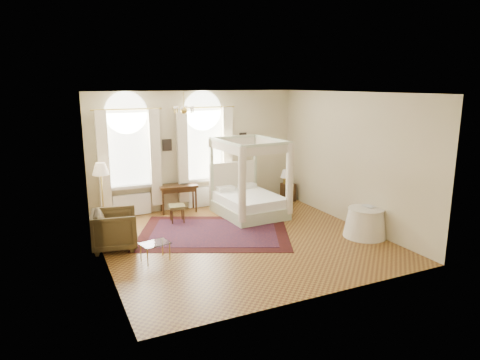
% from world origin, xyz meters
% --- Properties ---
extents(ground, '(6.00, 6.00, 0.00)m').
position_xyz_m(ground, '(0.00, 0.00, 0.00)').
color(ground, olive).
rests_on(ground, ground).
extents(room_walls, '(6.00, 6.00, 6.00)m').
position_xyz_m(room_walls, '(0.00, 0.00, 1.98)').
color(room_walls, beige).
rests_on(room_walls, ground).
extents(window_left, '(1.62, 0.27, 3.29)m').
position_xyz_m(window_left, '(-1.90, 2.87, 1.49)').
color(window_left, silver).
rests_on(window_left, room_walls).
extents(window_right, '(1.62, 0.27, 3.29)m').
position_xyz_m(window_right, '(0.20, 2.87, 1.49)').
color(window_right, silver).
rests_on(window_right, room_walls).
extents(chandelier, '(0.51, 0.45, 0.50)m').
position_xyz_m(chandelier, '(-0.90, 1.20, 2.91)').
color(chandelier, '#B1943B').
rests_on(chandelier, room_walls).
extents(wall_pictures, '(2.54, 0.03, 0.39)m').
position_xyz_m(wall_pictures, '(0.09, 2.97, 1.89)').
color(wall_pictures, black).
rests_on(wall_pictures, room_walls).
extents(canopy_bed, '(1.68, 2.01, 2.07)m').
position_xyz_m(canopy_bed, '(0.98, 1.58, 0.47)').
color(canopy_bed, '#B5BC99').
rests_on(canopy_bed, ground).
extents(nightstand, '(0.41, 0.38, 0.54)m').
position_xyz_m(nightstand, '(2.70, 2.40, 0.27)').
color(nightstand, '#39210F').
rests_on(nightstand, ground).
extents(nightstand_lamp, '(0.29, 0.29, 0.43)m').
position_xyz_m(nightstand_lamp, '(2.60, 2.41, 0.82)').
color(nightstand_lamp, '#B1943B').
rests_on(nightstand_lamp, nightstand).
extents(writing_desk, '(1.08, 0.66, 0.77)m').
position_xyz_m(writing_desk, '(-0.66, 2.70, 0.66)').
color(writing_desk, '#39210F').
rests_on(writing_desk, ground).
extents(laptop, '(0.37, 0.31, 0.03)m').
position_xyz_m(laptop, '(-0.47, 2.73, 0.78)').
color(laptop, black).
rests_on(laptop, writing_desk).
extents(stool, '(0.45, 0.45, 0.45)m').
position_xyz_m(stool, '(-0.97, 1.82, 0.38)').
color(stool, '#4F4822').
rests_on(stool, ground).
extents(armchair, '(1.07, 1.05, 0.85)m').
position_xyz_m(armchair, '(-2.70, 0.66, 0.43)').
color(armchair, '#40331B').
rests_on(armchair, ground).
extents(coffee_table, '(0.62, 0.50, 0.38)m').
position_xyz_m(coffee_table, '(-2.09, -0.37, 0.34)').
color(coffee_table, white).
rests_on(coffee_table, ground).
extents(floor_lamp, '(0.41, 0.41, 1.59)m').
position_xyz_m(floor_lamp, '(-2.70, 2.41, 1.36)').
color(floor_lamp, '#B1943B').
rests_on(floor_lamp, ground).
extents(oriental_rug, '(4.24, 3.76, 0.01)m').
position_xyz_m(oriental_rug, '(-0.41, 0.67, 0.01)').
color(oriental_rug, '#3D0F0E').
rests_on(oriental_rug, ground).
extents(side_table, '(0.99, 0.99, 0.68)m').
position_xyz_m(side_table, '(2.70, -1.04, 0.33)').
color(side_table, white).
rests_on(side_table, ground).
extents(book, '(0.24, 0.30, 0.03)m').
position_xyz_m(book, '(2.74, -0.98, 0.69)').
color(book, black).
rests_on(book, side_table).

